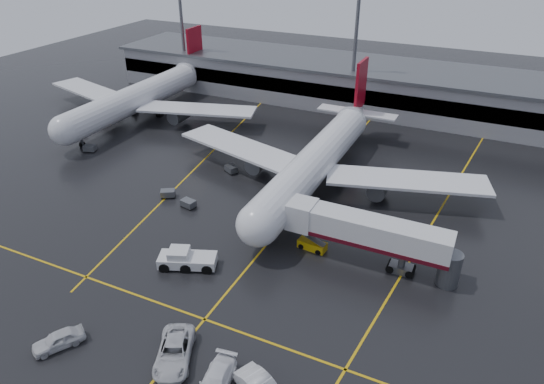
% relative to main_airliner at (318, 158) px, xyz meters
% --- Properties ---
extents(ground, '(220.00, 220.00, 0.00)m').
position_rel_main_airliner_xyz_m(ground, '(0.00, -9.70, -4.21)').
color(ground, black).
rests_on(ground, ground).
extents(apron_line_centre, '(0.25, 90.00, 0.02)m').
position_rel_main_airliner_xyz_m(apron_line_centre, '(0.00, -9.70, -4.20)').
color(apron_line_centre, gold).
rests_on(apron_line_centre, ground).
extents(apron_line_stop, '(60.00, 0.25, 0.02)m').
position_rel_main_airliner_xyz_m(apron_line_stop, '(0.00, -31.70, -4.20)').
color(apron_line_stop, gold).
rests_on(apron_line_stop, ground).
extents(apron_line_left, '(9.99, 69.35, 0.02)m').
position_rel_main_airliner_xyz_m(apron_line_left, '(-20.00, 0.30, -4.20)').
color(apron_line_left, gold).
rests_on(apron_line_left, ground).
extents(apron_line_right, '(7.57, 69.64, 0.02)m').
position_rel_main_airliner_xyz_m(apron_line_right, '(18.00, 0.30, -4.20)').
color(apron_line_right, gold).
rests_on(apron_line_right, ground).
extents(terminal, '(122.00, 19.00, 8.60)m').
position_rel_main_airliner_xyz_m(terminal, '(0.00, 38.23, 0.11)').
color(terminal, gray).
rests_on(terminal, ground).
extents(light_mast_left, '(3.00, 1.20, 25.45)m').
position_rel_main_airliner_xyz_m(light_mast_left, '(-45.00, 32.30, 10.27)').
color(light_mast_left, '#595B60').
rests_on(light_mast_left, ground).
extents(light_mast_mid, '(3.00, 1.20, 25.45)m').
position_rel_main_airliner_xyz_m(light_mast_mid, '(-5.00, 32.30, 10.27)').
color(light_mast_mid, '#595B60').
rests_on(light_mast_mid, ground).
extents(main_airliner, '(48.80, 45.60, 14.10)m').
position_rel_main_airliner_xyz_m(main_airliner, '(0.00, 0.00, 0.00)').
color(main_airliner, silver).
rests_on(main_airliner, ground).
extents(second_airliner, '(48.80, 45.60, 14.10)m').
position_rel_main_airliner_xyz_m(second_airliner, '(-42.00, 12.00, 0.00)').
color(second_airliner, silver).
rests_on(second_airliner, ground).
extents(jet_bridge, '(19.90, 3.40, 6.05)m').
position_rel_main_airliner_xyz_m(jet_bridge, '(11.87, -15.70, -0.28)').
color(jet_bridge, silver).
rests_on(jet_bridge, ground).
extents(pushback_tractor, '(7.05, 4.85, 2.34)m').
position_rel_main_airliner_xyz_m(pushback_tractor, '(-6.50, -25.22, -3.28)').
color(pushback_tractor, silver).
rests_on(pushback_tractor, ground).
extents(belt_loader, '(3.58, 1.93, 2.18)m').
position_rel_main_airliner_xyz_m(belt_loader, '(5.34, -15.86, -3.67)').
color(belt_loader, '#CAA00B').
rests_on(belt_loader, ground).
extents(service_van_a, '(5.51, 7.24, 1.83)m').
position_rel_main_airliner_xyz_m(service_van_a, '(0.30, -37.14, -3.30)').
color(service_van_a, silver).
rests_on(service_van_a, ground).
extents(service_van_b, '(3.23, 6.10, 1.68)m').
position_rel_main_airliner_xyz_m(service_van_b, '(5.31, -38.36, -3.37)').
color(service_van_b, white).
rests_on(service_van_b, ground).
extents(service_van_d, '(4.05, 4.99, 1.60)m').
position_rel_main_airliner_xyz_m(service_van_d, '(-10.37, -40.45, -3.41)').
color(service_van_d, silver).
rests_on(service_van_d, ground).
extents(baggage_cart_a, '(2.21, 1.66, 1.12)m').
position_rel_main_airliner_xyz_m(baggage_cart_a, '(-13.67, -14.05, -3.58)').
color(baggage_cart_a, '#595B60').
rests_on(baggage_cart_a, ground).
extents(baggage_cart_b, '(2.38, 2.14, 1.12)m').
position_rel_main_airliner_xyz_m(baggage_cart_b, '(-17.90, -12.92, -3.58)').
color(baggage_cart_b, '#595B60').
rests_on(baggage_cart_b, ground).
extents(baggage_cart_c, '(2.38, 2.10, 1.12)m').
position_rel_main_airliner_xyz_m(baggage_cart_c, '(-13.57, -2.24, -3.58)').
color(baggage_cart_c, '#595B60').
rests_on(baggage_cart_c, ground).
extents(baggage_cart_d, '(2.29, 1.83, 1.12)m').
position_rel_main_airliner_xyz_m(baggage_cart_d, '(-46.83, -0.04, -3.58)').
color(baggage_cart_d, '#595B60').
rests_on(baggage_cart_d, ground).
extents(baggage_cart_e, '(2.28, 1.80, 1.12)m').
position_rel_main_airliner_xyz_m(baggage_cart_e, '(-39.35, -5.61, -3.58)').
color(baggage_cart_e, '#595B60').
rests_on(baggage_cart_e, ground).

